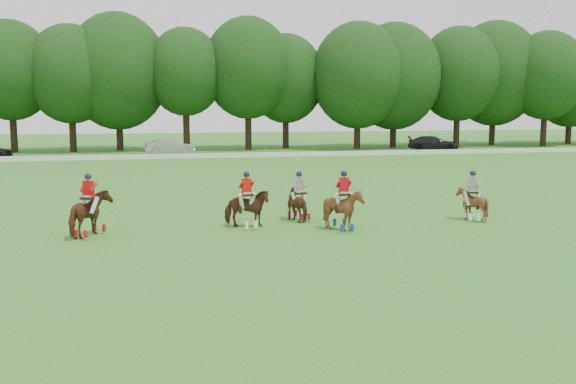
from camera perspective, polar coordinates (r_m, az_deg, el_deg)
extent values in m
plane|color=#377220|center=(21.85, -2.25, -5.25)|extent=(180.00, 180.00, 0.00)
cylinder|color=black|center=(71.31, -23.22, 5.25)|extent=(0.70, 0.70, 4.98)
ellipsoid|color=black|center=(71.34, -23.47, 9.90)|extent=(8.80, 8.80, 10.12)
cylinder|color=black|center=(69.99, -18.60, 5.31)|extent=(0.70, 0.70, 4.64)
ellipsoid|color=black|center=(70.01, -18.80, 9.91)|extent=(8.80, 8.80, 10.13)
cylinder|color=black|center=(70.64, -14.74, 5.34)|extent=(0.70, 0.70, 4.31)
ellipsoid|color=black|center=(70.66, -14.92, 10.33)|extent=(10.67, 10.67, 12.27)
cylinder|color=black|center=(69.11, -9.02, 5.84)|extent=(0.70, 0.70, 5.24)
ellipsoid|color=black|center=(69.15, -9.12, 10.51)|extent=(8.06, 8.06, 9.26)
cylinder|color=black|center=(70.01, -3.55, 5.92)|extent=(0.70, 0.70, 5.19)
ellipsoid|color=black|center=(70.07, -3.59, 10.96)|extent=(9.50, 9.50, 10.92)
cylinder|color=black|center=(72.15, -0.20, 5.71)|extent=(0.70, 0.70, 4.48)
ellipsoid|color=black|center=(72.15, -0.21, 10.06)|extent=(8.60, 8.60, 9.89)
cylinder|color=black|center=(71.37, 6.17, 5.54)|extent=(0.70, 0.70, 4.21)
ellipsoid|color=black|center=(71.38, 6.24, 10.27)|extent=(10.11, 10.11, 11.63)
cylinder|color=black|center=(74.22, 9.33, 5.51)|extent=(0.70, 0.70, 4.07)
ellipsoid|color=black|center=(74.22, 9.43, 10.11)|extent=(10.46, 10.46, 12.03)
cylinder|color=black|center=(77.60, 14.76, 5.72)|extent=(0.70, 0.70, 4.79)
ellipsoid|color=black|center=(77.63, 14.91, 10.11)|extent=(9.47, 9.47, 10.89)
cylinder|color=black|center=(81.52, 17.70, 5.58)|extent=(0.70, 0.70, 4.44)
ellipsoid|color=black|center=(81.56, 17.89, 9.99)|extent=(10.84, 10.84, 12.47)
cylinder|color=black|center=(81.33, 21.78, 5.53)|extent=(0.70, 0.70, 4.86)
ellipsoid|color=black|center=(81.36, 21.99, 9.60)|extent=(8.94, 8.94, 10.28)
cylinder|color=black|center=(86.89, 23.68, 5.23)|extent=(0.70, 0.70, 3.90)
ellipsoid|color=black|center=(86.87, 23.87, 8.81)|extent=(9.29, 9.29, 10.68)
cube|color=white|center=(59.28, -8.44, 3.20)|extent=(120.00, 0.10, 0.44)
imported|color=#A4A3A9|center=(63.64, -10.47, 3.98)|extent=(4.93, 2.29, 1.57)
imported|color=black|center=(69.97, 12.76, 4.25)|extent=(5.74, 4.12, 1.54)
imported|color=#542616|center=(25.13, -17.22, -1.90)|extent=(1.73, 2.20, 1.69)
cube|color=black|center=(25.04, -17.28, -0.50)|extent=(0.65, 0.70, 0.08)
cylinder|color=tan|center=(25.21, -17.85, -0.65)|extent=(0.12, 0.20, 1.29)
imported|color=#542616|center=(25.76, -3.69, -1.48)|extent=(1.73, 1.55, 1.56)
cube|color=black|center=(25.67, -3.70, -0.23)|extent=(0.52, 0.62, 0.08)
cylinder|color=tan|center=(25.77, -3.06, -0.37)|extent=(0.06, 0.21, 1.29)
imported|color=#542616|center=(25.23, 4.95, -1.56)|extent=(1.42, 1.58, 1.67)
cube|color=black|center=(25.14, 4.97, -0.18)|extent=(0.47, 0.58, 0.08)
cylinder|color=tan|center=(25.22, 5.63, -0.35)|extent=(0.04, 0.21, 1.29)
imported|color=#542616|center=(27.29, 0.99, -1.13)|extent=(1.28, 1.79, 1.38)
cube|color=black|center=(27.22, 0.99, -0.08)|extent=(0.61, 0.68, 0.08)
cylinder|color=tan|center=(26.94, 0.46, 1.81)|extent=(0.31, 0.73, 1.08)
imported|color=#542616|center=(28.47, 16.01, -1.03)|extent=(1.41, 1.51, 1.41)
cube|color=black|center=(28.40, 16.05, 0.00)|extent=(0.56, 0.65, 0.08)
cylinder|color=tan|center=(28.34, 15.46, -0.16)|extent=(0.08, 0.21, 1.29)
sphere|color=white|center=(25.87, 4.38, -3.10)|extent=(0.09, 0.09, 0.09)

